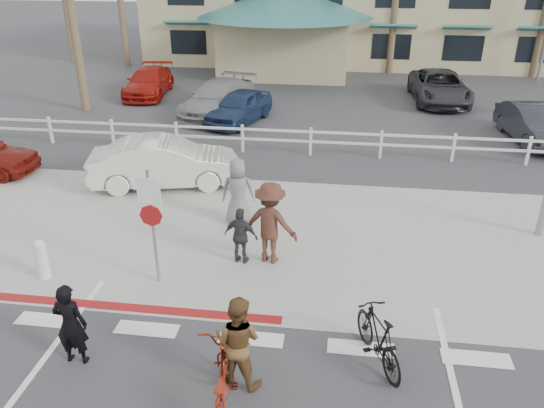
# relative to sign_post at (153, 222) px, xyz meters

# --- Properties ---
(ground) EXTENTS (140.00, 140.00, 0.00)m
(ground) POSITION_rel_sign_post_xyz_m (2.30, -2.20, -1.45)
(ground) COLOR #333335
(sidewalk_plaza) EXTENTS (22.00, 7.00, 0.01)m
(sidewalk_plaza) POSITION_rel_sign_post_xyz_m (2.30, 2.30, -1.44)
(sidewalk_plaza) COLOR gray
(sidewalk_plaza) RESTS_ON ground
(cross_street) EXTENTS (40.00, 5.00, 0.01)m
(cross_street) POSITION_rel_sign_post_xyz_m (2.30, 6.30, -1.45)
(cross_street) COLOR #333335
(cross_street) RESTS_ON ground
(parking_lot) EXTENTS (50.00, 16.00, 0.01)m
(parking_lot) POSITION_rel_sign_post_xyz_m (2.30, 15.80, -1.45)
(parking_lot) COLOR #333335
(parking_lot) RESTS_ON ground
(curb_red) EXTENTS (7.00, 0.25, 0.02)m
(curb_red) POSITION_rel_sign_post_xyz_m (-0.70, -1.00, -1.44)
(curb_red) COLOR maroon
(curb_red) RESTS_ON ground
(rail_fence) EXTENTS (29.40, 0.16, 1.00)m
(rail_fence) POSITION_rel_sign_post_xyz_m (2.80, 8.30, -0.95)
(rail_fence) COLOR silver
(rail_fence) RESTS_ON ground
(sign_post) EXTENTS (0.50, 0.10, 2.90)m
(sign_post) POSITION_rel_sign_post_xyz_m (0.00, 0.00, 0.00)
(sign_post) COLOR gray
(sign_post) RESTS_ON ground
(bollard_0) EXTENTS (0.26, 0.26, 0.95)m
(bollard_0) POSITION_rel_sign_post_xyz_m (-2.50, -0.20, -0.97)
(bollard_0) COLOR silver
(bollard_0) RESTS_ON ground
(bike_red) EXTENTS (1.09, 2.17, 1.09)m
(bike_red) POSITION_rel_sign_post_xyz_m (2.14, -3.34, -0.91)
(bike_red) COLOR maroon
(bike_red) RESTS_ON ground
(rider_red) EXTENTS (0.58, 0.38, 1.56)m
(rider_red) POSITION_rel_sign_post_xyz_m (-0.61, -2.56, -0.67)
(rider_red) COLOR black
(rider_red) RESTS_ON ground
(bike_black) EXTENTS (1.10, 1.77, 1.03)m
(bike_black) POSITION_rel_sign_post_xyz_m (4.55, -1.88, -0.93)
(bike_black) COLOR black
(bike_black) RESTS_ON ground
(rider_black) EXTENTS (0.92, 0.79, 1.65)m
(rider_black) POSITION_rel_sign_post_xyz_m (2.28, -2.65, -0.63)
(rider_black) COLOR brown
(rider_black) RESTS_ON ground
(pedestrian_a) EXTENTS (1.39, 1.00, 1.94)m
(pedestrian_a) POSITION_rel_sign_post_xyz_m (2.27, 1.19, -0.48)
(pedestrian_a) COLOR #4A271C
(pedestrian_a) RESTS_ON ground
(pedestrian_child) EXTENTS (0.84, 0.47, 1.36)m
(pedestrian_child) POSITION_rel_sign_post_xyz_m (1.63, 1.02, -0.77)
(pedestrian_child) COLOR #2F2F33
(pedestrian_child) RESTS_ON ground
(pedestrian_b) EXTENTS (0.90, 0.62, 1.77)m
(pedestrian_b) POSITION_rel_sign_post_xyz_m (1.19, 2.96, -0.56)
(pedestrian_b) COLOR slate
(pedestrian_b) RESTS_ON ground
(car_white_sedan) EXTENTS (4.68, 2.58, 1.46)m
(car_white_sedan) POSITION_rel_sign_post_xyz_m (-1.46, 5.09, -0.72)
(car_white_sedan) COLOR silver
(car_white_sedan) RESTS_ON ground
(lot_car_1) EXTENTS (3.05, 5.23, 1.42)m
(lot_car_1) POSITION_rel_sign_post_xyz_m (-1.64, 12.92, -0.74)
(lot_car_1) COLOR gray
(lot_car_1) RESTS_ON ground
(lot_car_2) EXTENTS (2.61, 4.18, 1.33)m
(lot_car_2) POSITION_rel_sign_post_xyz_m (-0.50, 11.85, -0.79)
(lot_car_2) COLOR #192948
(lot_car_2) RESTS_ON ground
(lot_car_3) EXTENTS (1.91, 4.24, 1.35)m
(lot_car_3) POSITION_rel_sign_post_xyz_m (10.76, 10.92, -0.77)
(lot_car_3) COLOR #22242A
(lot_car_3) RESTS_ON ground
(lot_car_4) EXTENTS (2.25, 4.64, 1.30)m
(lot_car_4) POSITION_rel_sign_post_xyz_m (-5.80, 15.80, -0.80)
(lot_car_4) COLOR maroon
(lot_car_4) RESTS_ON ground
(lot_car_5) EXTENTS (2.51, 5.21, 1.43)m
(lot_car_5) POSITION_rel_sign_post_xyz_m (8.18, 16.39, -0.73)
(lot_car_5) COLOR #2A2A30
(lot_car_5) RESTS_ON ground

